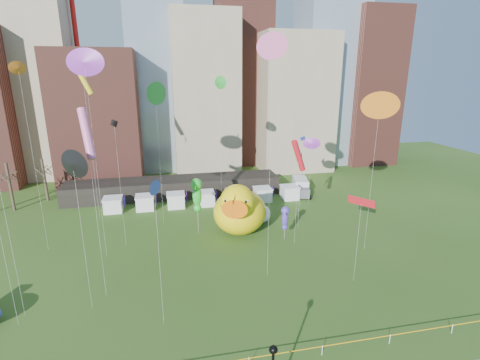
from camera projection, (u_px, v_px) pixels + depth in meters
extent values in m
cube|color=gray|center=(37.00, 76.00, 73.76)|extent=(14.00, 12.00, 42.00)
cube|color=brown|center=(99.00, 117.00, 72.80)|extent=(16.00, 14.00, 26.00)
cube|color=#8C9EB2|center=(155.00, 45.00, 78.56)|extent=(12.00, 12.00, 55.00)
cube|color=gray|center=(204.00, 95.00, 79.79)|extent=(14.00, 14.00, 34.00)
cube|color=brown|center=(243.00, 17.00, 82.57)|extent=(12.00, 12.00, 68.00)
cube|color=gray|center=(293.00, 103.00, 82.46)|extent=(16.00, 14.00, 30.00)
cube|color=#8C9EB2|center=(329.00, 62.00, 85.64)|extent=(14.00, 12.00, 48.00)
cube|color=brown|center=(369.00, 88.00, 87.46)|extent=(12.00, 12.00, 36.00)
cube|color=black|center=(174.00, 187.00, 65.69)|extent=(38.00, 6.00, 3.20)
cube|color=white|center=(113.00, 205.00, 58.22)|extent=(2.80, 2.80, 2.20)
cube|color=red|center=(125.00, 201.00, 58.44)|extent=(0.08, 1.40, 1.60)
cube|color=white|center=(145.00, 203.00, 59.22)|extent=(2.80, 2.80, 2.20)
cube|color=red|center=(156.00, 199.00, 59.43)|extent=(0.08, 1.40, 1.60)
cube|color=white|center=(176.00, 201.00, 60.21)|extent=(2.80, 2.80, 2.20)
cube|color=red|center=(187.00, 197.00, 60.43)|extent=(0.08, 1.40, 1.60)
cube|color=white|center=(206.00, 199.00, 61.21)|extent=(2.80, 2.80, 2.20)
cube|color=red|center=(216.00, 195.00, 61.42)|extent=(0.08, 1.40, 1.60)
cube|color=white|center=(235.00, 197.00, 62.20)|extent=(2.80, 2.80, 2.20)
cube|color=red|center=(245.00, 193.00, 62.42)|extent=(0.08, 1.40, 1.60)
cube|color=white|center=(263.00, 195.00, 63.20)|extent=(2.80, 2.80, 2.20)
cube|color=red|center=(272.00, 191.00, 63.41)|extent=(0.08, 1.40, 1.60)
cube|color=white|center=(290.00, 193.00, 64.19)|extent=(2.80, 2.80, 2.20)
cube|color=red|center=(299.00, 190.00, 64.41)|extent=(0.08, 1.40, 1.60)
cylinder|color=#382B21|center=(10.00, 187.00, 57.96)|extent=(0.44, 0.44, 8.00)
cylinder|color=#382B21|center=(45.00, 180.00, 62.58)|extent=(0.44, 0.44, 7.50)
cylinder|color=white|center=(322.00, 350.00, 28.62)|extent=(0.06, 0.06, 0.90)
cylinder|color=white|center=(390.00, 339.00, 29.82)|extent=(0.06, 0.06, 0.90)
cylinder|color=white|center=(452.00, 329.00, 31.01)|extent=(0.06, 0.06, 0.90)
cube|color=#FFAD0D|center=(249.00, 358.00, 27.33)|extent=(50.00, 0.02, 0.07)
ellipsoid|color=yellow|center=(240.00, 211.00, 50.28)|extent=(9.77, 10.57, 6.09)
ellipsoid|color=yellow|center=(242.00, 204.00, 53.52)|extent=(2.42, 2.14, 2.47)
sphere|color=yellow|center=(237.00, 202.00, 46.99)|extent=(5.81, 5.81, 4.58)
cone|color=orange|center=(235.00, 208.00, 45.18)|extent=(3.05, 2.76, 2.52)
sphere|color=white|center=(226.00, 200.00, 45.76)|extent=(0.82, 0.82, 0.82)
sphere|color=white|center=(246.00, 201.00, 45.47)|extent=(0.82, 0.82, 0.82)
sphere|color=black|center=(226.00, 201.00, 45.39)|extent=(0.41, 0.41, 0.41)
sphere|color=black|center=(246.00, 202.00, 45.10)|extent=(0.41, 0.41, 0.41)
ellipsoid|color=white|center=(260.00, 214.00, 54.03)|extent=(4.16, 4.56, 2.69)
ellipsoid|color=white|center=(260.00, 210.00, 55.48)|extent=(1.05, 0.91, 1.09)
sphere|color=white|center=(260.00, 210.00, 52.57)|extent=(2.49, 2.49, 2.02)
cone|color=orange|center=(260.00, 212.00, 51.77)|extent=(1.32, 1.18, 1.11)
sphere|color=white|center=(256.00, 209.00, 52.00)|extent=(0.36, 0.36, 0.36)
sphere|color=white|center=(264.00, 210.00, 51.93)|extent=(0.36, 0.36, 0.36)
sphere|color=black|center=(256.00, 210.00, 51.83)|extent=(0.18, 0.18, 0.18)
sphere|color=black|center=(264.00, 210.00, 51.77)|extent=(0.18, 0.18, 0.18)
cylinder|color=silver|center=(198.00, 215.00, 49.93)|extent=(0.03, 0.03, 5.53)
ellipsoid|color=green|center=(197.00, 196.00, 49.14)|extent=(1.51, 1.38, 3.15)
sphere|color=green|center=(197.00, 184.00, 48.52)|extent=(2.06, 2.06, 1.61)
cone|color=green|center=(197.00, 186.00, 47.87)|extent=(0.88, 1.14, 0.56)
sphere|color=green|center=(197.00, 208.00, 49.70)|extent=(1.12, 1.12, 1.12)
cylinder|color=silver|center=(285.00, 229.00, 48.42)|extent=(0.03, 0.03, 2.98)
ellipsoid|color=#4F3AAE|center=(285.00, 219.00, 47.99)|extent=(1.07, 0.99, 2.20)
sphere|color=#4F3AAE|center=(286.00, 211.00, 47.52)|extent=(1.48, 1.48, 1.12)
cone|color=#4F3AAE|center=(287.00, 212.00, 47.06)|extent=(0.64, 0.80, 0.39)
sphere|color=#4F3AAE|center=(285.00, 227.00, 48.40)|extent=(0.79, 0.79, 0.79)
sphere|color=black|center=(273.00, 350.00, 22.56)|extent=(0.56, 0.56, 0.56)
cone|color=black|center=(274.00, 346.00, 22.47)|extent=(0.20, 0.20, 0.25)
cube|color=silver|center=(300.00, 185.00, 67.27)|extent=(3.47, 5.43, 2.51)
cube|color=#595960|center=(303.00, 193.00, 64.33)|extent=(2.66, 2.28, 1.61)
cylinder|color=black|center=(294.00, 194.00, 65.87)|extent=(0.45, 0.94, 0.90)
cylinder|color=black|center=(308.00, 194.00, 65.84)|extent=(0.45, 0.94, 0.90)
cylinder|color=black|center=(292.00, 188.00, 69.15)|extent=(0.45, 0.94, 0.90)
cylinder|color=black|center=(305.00, 188.00, 69.11)|extent=(0.45, 0.94, 0.90)
cylinder|color=silver|center=(296.00, 201.00, 46.01)|extent=(0.02, 0.02, 11.81)
cylinder|color=red|center=(298.00, 156.00, 44.33)|extent=(2.50, 1.73, 4.15)
cylinder|color=silver|center=(97.00, 220.00, 34.16)|extent=(0.02, 0.02, 16.42)
cylinder|color=pink|center=(87.00, 134.00, 31.82)|extent=(1.74, 2.77, 4.56)
cylinder|color=silver|center=(120.00, 187.00, 44.84)|extent=(0.02, 0.02, 15.89)
cube|color=black|center=(114.00, 123.00, 42.58)|extent=(1.14, 2.25, 0.71)
cylinder|color=silver|center=(221.00, 152.00, 54.41)|extent=(0.02, 0.02, 20.28)
cone|color=green|center=(220.00, 82.00, 51.53)|extent=(1.04, 1.79, 1.88)
cylinder|color=silver|center=(6.00, 217.00, 30.73)|extent=(0.02, 0.02, 19.51)
cylinder|color=silver|center=(301.00, 172.00, 59.99)|extent=(0.02, 0.02, 11.40)
cube|color=blue|center=(303.00, 139.00, 58.37)|extent=(1.46, 1.49, 0.57)
cylinder|color=silver|center=(371.00, 181.00, 43.64)|extent=(0.02, 0.02, 18.06)
cone|color=orange|center=(380.00, 105.00, 41.07)|extent=(3.13, 0.84, 3.10)
cylinder|color=silver|center=(96.00, 166.00, 41.21)|extent=(0.02, 0.02, 22.68)
cone|color=purple|center=(84.00, 62.00, 37.99)|extent=(2.88, 1.34, 2.93)
cylinder|color=silver|center=(270.00, 171.00, 36.68)|extent=(0.02, 0.02, 23.97)
cone|color=pink|center=(273.00, 46.00, 33.27)|extent=(1.66, 2.23, 2.49)
cylinder|color=silver|center=(83.00, 240.00, 32.55)|extent=(0.02, 0.02, 14.17)
cone|color=black|center=(73.00, 164.00, 30.53)|extent=(1.99, 1.92, 2.46)
cylinder|color=silver|center=(160.00, 162.00, 51.26)|extent=(0.02, 0.02, 18.94)
cone|color=green|center=(155.00, 93.00, 48.57)|extent=(1.99, 2.80, 3.08)
cylinder|color=silver|center=(92.00, 152.00, 53.01)|extent=(0.02, 0.02, 20.75)
cylinder|color=yellow|center=(83.00, 79.00, 50.06)|extent=(2.65, 1.39, 4.34)
cylinder|color=silver|center=(159.00, 260.00, 30.49)|extent=(0.02, 0.02, 12.83)
cone|color=blue|center=(154.00, 188.00, 28.66)|extent=(0.70, 1.13, 1.20)
cylinder|color=silver|center=(34.00, 165.00, 42.84)|extent=(0.02, 0.02, 22.13)
cone|color=orange|center=(18.00, 68.00, 39.69)|extent=(1.01, 1.28, 1.46)
cylinder|color=silver|center=(310.00, 175.00, 60.27)|extent=(0.02, 0.02, 10.56)
cone|color=purple|center=(312.00, 143.00, 58.77)|extent=(1.85, 0.85, 1.88)
cylinder|color=silver|center=(357.00, 243.00, 37.72)|extent=(0.02, 0.02, 9.08)
cube|color=red|center=(362.00, 202.00, 36.43)|extent=(2.00, 2.53, 0.87)
cylinder|color=silver|center=(299.00, 195.00, 50.98)|extent=(0.02, 0.02, 9.97)
cube|color=pink|center=(301.00, 161.00, 49.56)|extent=(1.34, 2.42, 2.74)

